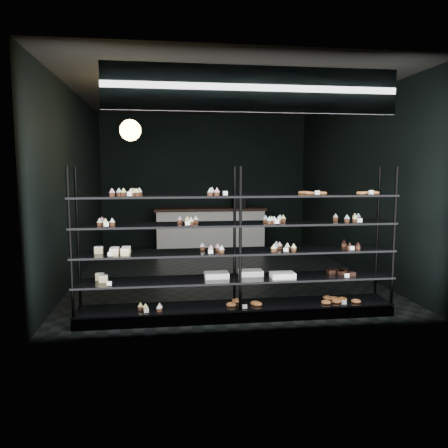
% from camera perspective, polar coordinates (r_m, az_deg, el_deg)
% --- Properties ---
extents(room, '(5.01, 6.01, 3.20)m').
position_cam_1_polar(room, '(7.84, -0.48, 5.08)').
color(room, black).
rests_on(room, ground).
extents(display_shelf, '(4.00, 0.50, 1.91)m').
position_cam_1_polar(display_shelf, '(5.53, 1.53, -5.87)').
color(display_shelf, black).
rests_on(display_shelf, room).
extents(signage, '(3.30, 0.05, 0.50)m').
position_cam_1_polar(signage, '(5.02, 3.92, 17.17)').
color(signage, '#0C103F').
rests_on(signage, room).
extents(pendant_lamp, '(0.31, 0.31, 0.88)m').
position_cam_1_polar(pendant_lamp, '(6.70, -12.14, 11.90)').
color(pendant_lamp, black).
rests_on(pendant_lamp, room).
extents(service_counter, '(2.63, 0.65, 1.23)m').
position_cam_1_polar(service_counter, '(10.42, -1.76, -0.50)').
color(service_counter, silver).
rests_on(service_counter, room).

